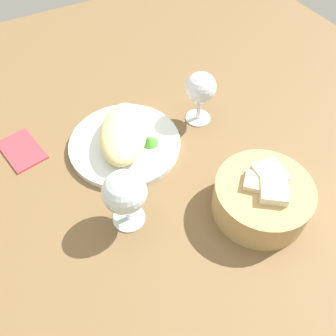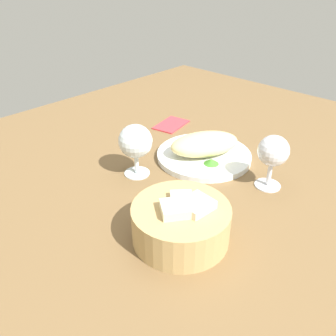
% 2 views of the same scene
% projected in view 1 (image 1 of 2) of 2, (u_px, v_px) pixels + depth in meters
% --- Properties ---
extents(ground_plane, '(1.40, 1.40, 0.02)m').
position_uv_depth(ground_plane, '(163.00, 154.00, 0.76)').
color(ground_plane, brown).
extents(plate, '(0.24, 0.24, 0.01)m').
position_uv_depth(plate, '(125.00, 144.00, 0.75)').
color(plate, white).
rests_on(plate, ground_plane).
extents(omelette, '(0.20, 0.17, 0.05)m').
position_uv_depth(omelette, '(123.00, 133.00, 0.73)').
color(omelette, '#EAD98E').
rests_on(omelette, plate).
extents(lettuce_garnish, '(0.04, 0.04, 0.01)m').
position_uv_depth(lettuce_garnish, '(150.00, 141.00, 0.74)').
color(lettuce_garnish, '#3E8428').
rests_on(lettuce_garnish, plate).
extents(bread_basket, '(0.18, 0.18, 0.09)m').
position_uv_depth(bread_basket, '(262.00, 197.00, 0.63)').
color(bread_basket, tan).
rests_on(bread_basket, ground_plane).
extents(wine_glass_near, '(0.08, 0.08, 0.12)m').
position_uv_depth(wine_glass_near, '(125.00, 194.00, 0.58)').
color(wine_glass_near, silver).
rests_on(wine_glass_near, ground_plane).
extents(wine_glass_far, '(0.07, 0.07, 0.12)m').
position_uv_depth(wine_glass_far, '(200.00, 90.00, 0.75)').
color(wine_glass_far, silver).
rests_on(wine_glass_far, ground_plane).
extents(folded_napkin, '(0.12, 0.09, 0.01)m').
position_uv_depth(folded_napkin, '(22.00, 149.00, 0.75)').
color(folded_napkin, '#D63740').
rests_on(folded_napkin, ground_plane).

